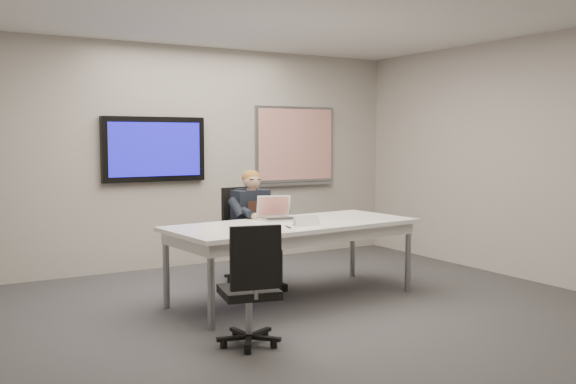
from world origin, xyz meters
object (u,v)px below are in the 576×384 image
office_chair_far (247,252)px  seated_person (258,240)px  laptop (278,214)px  conference_table (293,231)px  office_chair_near (250,309)px

office_chair_far → seated_person: bearing=-96.1°
seated_person → laptop: (0.01, -0.44, 0.33)m
seated_person → conference_table: bearing=-90.1°
office_chair_near → laptop: size_ratio=2.32×
office_chair_near → seated_person: 2.11m
office_chair_far → seated_person: (0.01, -0.25, 0.18)m
seated_person → laptop: 0.55m
office_chair_near → laptop: laptop is taller
office_chair_near → seated_person: (1.03, 1.83, 0.21)m
laptop → office_chair_near: bearing=-109.8°
office_chair_far → seated_person: size_ratio=0.84×
office_chair_far → office_chair_near: office_chair_far is taller
office_chair_far → seated_person: 0.31m
conference_table → office_chair_far: size_ratio=2.45×
conference_table → office_chair_near: (-1.06, -1.11, -0.39)m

